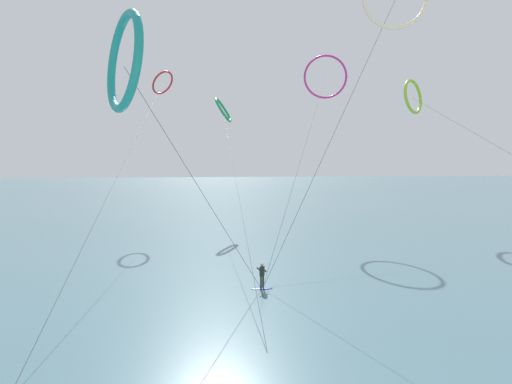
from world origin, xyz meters
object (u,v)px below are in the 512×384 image
Objects in this scene: kite_teal at (124,62)px; kite_emerald at (223,110)px; surfer_cobalt at (262,278)px; kite_lime at (413,97)px; kite_magenta at (325,77)px; kite_crimson at (162,83)px.

kite_emerald is at bearing 144.46° from kite_teal.
kite_teal is 37.26m from kite_emerald.
kite_lime is at bearing 174.41° from surfer_cobalt.
kite_magenta is 0.58× the size of kite_crimson.
kite_crimson is (-7.90, 1.26, 3.58)m from kite_emerald.
surfer_cobalt is 31.80m from kite_magenta.
surfer_cobalt is 36.89m from kite_lime.
kite_magenta is at bearing 123.47° from kite_teal.
kite_teal is 38.34m from kite_crimson.
kite_lime is (23.72, -5.51, 1.44)m from kite_emerald.
kite_teal is at bearing 38.68° from kite_crimson.
kite_lime reaches higher than kite_teal.
surfer_cobalt is 15.47m from kite_teal.
surfer_cobalt is at bearing 52.06° from kite_crimson.
kite_magenta reaches higher than surfer_cobalt.
kite_magenta is at bearing -98.82° from kite_emerald.
kite_magenta is 11.85m from kite_lime.
kite_magenta is 1.74× the size of kite_teal.
kite_crimson is at bearing 97.82° from kite_emerald.
surfer_cobalt is at bearing -161.98° from kite_emerald.
kite_crimson is (-1.31, 37.85, 5.92)m from kite_teal.
kite_teal is (-18.65, -30.79, -5.85)m from kite_magenta.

